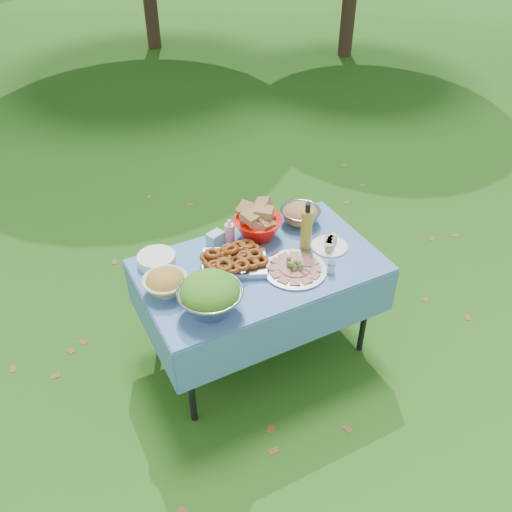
{
  "coord_description": "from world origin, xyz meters",
  "views": [
    {
      "loc": [
        -1.21,
        -2.28,
        2.84
      ],
      "look_at": [
        -0.03,
        0.0,
        0.83
      ],
      "focal_mm": 38.0,
      "sensor_mm": 36.0,
      "label": 1
    }
  ],
  "objects": [
    {
      "name": "sanitizer_bottle",
      "position": [
        -0.07,
        0.28,
        0.85
      ],
      "size": [
        0.07,
        0.07,
        0.18
      ],
      "primitive_type": "cylinder",
      "rotation": [
        0.0,
        0.0,
        0.04
      ],
      "color": "#FF9FC5",
      "rests_on": "picnic_table"
    },
    {
      "name": "picnic_table",
      "position": [
        0.0,
        0.0,
        0.38
      ],
      "size": [
        1.46,
        0.86,
        0.76
      ],
      "primitive_type": "cube",
      "color": "#84B9FF",
      "rests_on": "ground"
    },
    {
      "name": "salad_bowl",
      "position": [
        -0.43,
        -0.24,
        0.88
      ],
      "size": [
        0.48,
        0.48,
        0.24
      ],
      "primitive_type": null,
      "rotation": [
        0.0,
        0.0,
        0.42
      ],
      "color": "#95979E",
      "rests_on": "picnic_table"
    },
    {
      "name": "oil_bottle",
      "position": [
        0.33,
        0.02,
        0.93
      ],
      "size": [
        0.1,
        0.1,
        0.33
      ],
      "primitive_type": "cylinder",
      "rotation": [
        0.0,
        0.0,
        -0.41
      ],
      "color": "gold",
      "rests_on": "picnic_table"
    },
    {
      "name": "charcuterie_platter",
      "position": [
        0.16,
        -0.15,
        0.81
      ],
      "size": [
        0.5,
        0.5,
        0.09
      ],
      "primitive_type": "cylinder",
      "rotation": [
        0.0,
        0.0,
        -0.36
      ],
      "color": "#A3A6AA",
      "rests_on": "picnic_table"
    },
    {
      "name": "wipes_box",
      "position": [
        -0.16,
        0.31,
        0.81
      ],
      "size": [
        0.12,
        0.1,
        0.09
      ],
      "primitive_type": "cube",
      "rotation": [
        0.0,
        0.0,
        0.36
      ],
      "color": "#8ECDDE",
      "rests_on": "picnic_table"
    },
    {
      "name": "cheese_plate",
      "position": [
        0.47,
        -0.05,
        0.79
      ],
      "size": [
        0.28,
        0.28,
        0.06
      ],
      "primitive_type": "cylinder",
      "rotation": [
        0.0,
        0.0,
        -0.22
      ],
      "color": "white",
      "rests_on": "picnic_table"
    },
    {
      "name": "fried_tray",
      "position": [
        -0.15,
        0.05,
        0.81
      ],
      "size": [
        0.46,
        0.41,
        0.09
      ],
      "primitive_type": "cube",
      "rotation": [
        0.0,
        0.0,
        -0.43
      ],
      "color": "silver",
      "rests_on": "picnic_table"
    },
    {
      "name": "pasta_bowl_white",
      "position": [
        -0.59,
        0.03,
        0.83
      ],
      "size": [
        0.25,
        0.25,
        0.14
      ],
      "primitive_type": null,
      "rotation": [
        0.0,
        0.0,
        0.0
      ],
      "color": "white",
      "rests_on": "picnic_table"
    },
    {
      "name": "bread_bowl",
      "position": [
        0.12,
        0.26,
        0.87
      ],
      "size": [
        0.36,
        0.36,
        0.21
      ],
      "primitive_type": null,
      "rotation": [
        0.0,
        0.0,
        -0.14
      ],
      "color": "red",
      "rests_on": "picnic_table"
    },
    {
      "name": "shaker",
      "position": [
        0.34,
        -0.26,
        0.8
      ],
      "size": [
        0.05,
        0.05,
        0.08
      ],
      "primitive_type": "cylinder",
      "rotation": [
        0.0,
        0.0,
        0.13
      ],
      "color": "silver",
      "rests_on": "picnic_table"
    },
    {
      "name": "ground",
      "position": [
        0.0,
        0.0,
        0.0
      ],
      "size": [
        80.0,
        80.0,
        0.0
      ],
      "primitive_type": "plane",
      "color": "#0B3309",
      "rests_on": "ground"
    },
    {
      "name": "pasta_bowl_steel",
      "position": [
        0.45,
        0.27,
        0.83
      ],
      "size": [
        0.32,
        0.32,
        0.14
      ],
      "primitive_type": null,
      "rotation": [
        0.0,
        0.0,
        -0.28
      ],
      "color": "#95979E",
      "rests_on": "picnic_table"
    },
    {
      "name": "plate_stack",
      "position": [
        -0.56,
        0.29,
        0.79
      ],
      "size": [
        0.29,
        0.29,
        0.07
      ],
      "primitive_type": "cylinder",
      "rotation": [
        0.0,
        0.0,
        -0.3
      ],
      "color": "white",
      "rests_on": "picnic_table"
    }
  ]
}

